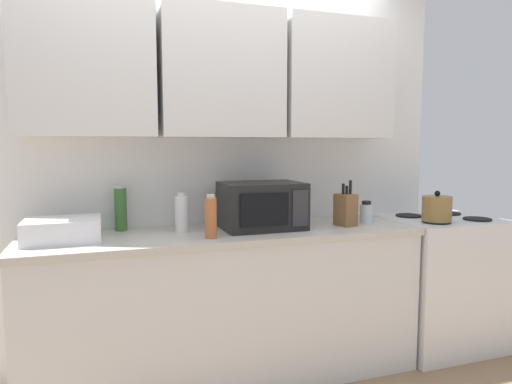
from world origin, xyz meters
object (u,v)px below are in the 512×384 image
object	(u,v)px
knife_block	(346,209)
bottle_white_jar	(182,214)
bottle_clear_tall	(366,213)
bottle_green_oil	(121,209)
dish_rack	(63,230)
microwave	(262,205)
kettle	(437,208)
bottle_spice_jar	(211,217)
stove_range	(440,281)

from	to	relation	value
knife_block	bottle_white_jar	world-z (taller)	knife_block
bottle_clear_tall	bottle_white_jar	bearing A→B (deg)	176.55
bottle_green_oil	bottle_white_jar	size ratio (longest dim) A/B	1.17
bottle_clear_tall	knife_block	bearing A→B (deg)	-164.19
dish_rack	knife_block	bearing A→B (deg)	-2.13
knife_block	bottle_white_jar	xyz separation A→B (m)	(-1.01, 0.12, 0.00)
microwave	bottle_white_jar	size ratio (longest dim) A/B	2.09
kettle	bottle_spice_jar	world-z (taller)	bottle_spice_jar
microwave	bottle_spice_jar	world-z (taller)	microwave
stove_range	bottle_green_oil	xyz separation A→B (m)	(-2.13, 0.24, 0.58)
stove_range	bottle_spice_jar	xyz separation A→B (m)	(-1.68, -0.15, 0.56)
dish_rack	bottle_white_jar	size ratio (longest dim) A/B	1.65
bottle_green_oil	microwave	bearing A→B (deg)	-14.07
microwave	bottle_green_oil	world-z (taller)	microwave
kettle	bottle_spice_jar	distance (m)	1.51
microwave	bottle_green_oil	distance (m)	0.84
dish_rack	bottle_white_jar	xyz separation A→B (m)	(0.64, 0.06, 0.05)
kettle	bottle_green_oil	distance (m)	2.00
knife_block	bottle_spice_jar	size ratio (longest dim) A/B	1.19
bottle_white_jar	dish_rack	bearing A→B (deg)	-174.41
stove_range	bottle_clear_tall	size ratio (longest dim) A/B	6.39
bottle_green_oil	bottle_white_jar	xyz separation A→B (m)	(0.33, -0.16, -0.02)
knife_block	bottle_white_jar	size ratio (longest dim) A/B	1.24
stove_range	bottle_white_jar	distance (m)	1.88
bottle_clear_tall	stove_range	bearing A→B (deg)	-1.01
stove_range	microwave	xyz separation A→B (m)	(-1.32, 0.04, 0.59)
stove_range	bottle_green_oil	size ratio (longest dim) A/B	3.40
stove_range	microwave	distance (m)	1.44
bottle_spice_jar	stove_range	bearing A→B (deg)	5.10
stove_range	bottle_clear_tall	distance (m)	0.79
knife_block	bottle_white_jar	bearing A→B (deg)	173.01
dish_rack	bottle_green_oil	distance (m)	0.38
kettle	bottle_clear_tall	bearing A→B (deg)	160.82
stove_range	knife_block	world-z (taller)	knife_block
microwave	dish_rack	xyz separation A→B (m)	(-1.11, -0.02, -0.08)
stove_range	kettle	bearing A→B (deg)	-140.53
kettle	dish_rack	world-z (taller)	kettle
knife_block	bottle_green_oil	bearing A→B (deg)	168.01
stove_range	bottle_white_jar	size ratio (longest dim) A/B	3.97
kettle	bottle_green_oil	world-z (taller)	bottle_green_oil
stove_range	bottle_clear_tall	xyz separation A→B (m)	(-0.60, 0.01, 0.51)
stove_range	bottle_spice_jar	distance (m)	1.77
stove_range	dish_rack	distance (m)	2.48
dish_rack	knife_block	world-z (taller)	knife_block
bottle_white_jar	bottle_clear_tall	distance (m)	1.19
bottle_clear_tall	bottle_spice_jar	bearing A→B (deg)	-171.50
bottle_spice_jar	bottle_green_oil	bearing A→B (deg)	138.91
microwave	bottle_spice_jar	bearing A→B (deg)	-152.17
dish_rack	bottle_spice_jar	xyz separation A→B (m)	(0.75, -0.17, 0.05)
bottle_spice_jar	bottle_green_oil	size ratio (longest dim) A/B	0.89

